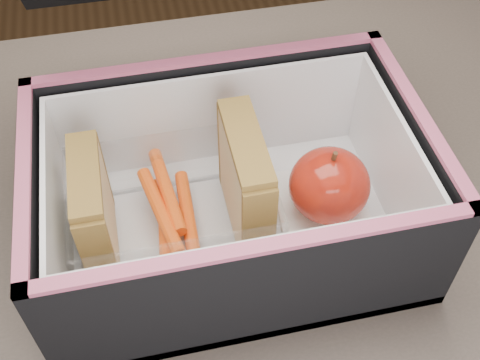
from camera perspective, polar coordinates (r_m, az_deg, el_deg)
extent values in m
cube|color=brown|center=(0.57, 7.66, -8.39)|extent=(1.20, 0.80, 0.03)
cube|color=#E8C58B|center=(0.51, -14.38, -3.21)|extent=(0.01, 0.09, 0.09)
cube|color=#D36274|center=(0.52, -13.49, -3.33)|extent=(0.01, 0.08, 0.09)
cube|color=#E8C58B|center=(0.51, -12.74, -2.95)|extent=(0.01, 0.09, 0.09)
cube|color=brown|center=(0.48, -14.61, 0.50)|extent=(0.02, 0.09, 0.01)
cube|color=#E8C58B|center=(0.51, -0.39, -0.60)|extent=(0.01, 0.10, 0.10)
cube|color=#D36274|center=(0.52, 0.50, -0.74)|extent=(0.01, 0.09, 0.09)
cube|color=#E8C58B|center=(0.51, 1.40, -0.31)|extent=(0.01, 0.10, 0.10)
cube|color=brown|center=(0.47, 0.55, 3.73)|extent=(0.03, 0.10, 0.01)
cylinder|color=#FF5007|center=(0.55, -6.95, -3.96)|extent=(0.02, 0.10, 0.01)
cylinder|color=#FF5007|center=(0.52, -7.00, -6.64)|extent=(0.02, 0.10, 0.01)
cylinder|color=#FF5007|center=(0.53, -7.58, -2.90)|extent=(0.03, 0.10, 0.01)
cylinder|color=#FF5007|center=(0.53, -6.44, -6.56)|extent=(0.02, 0.10, 0.01)
cylinder|color=#FF5007|center=(0.54, -4.98, -3.37)|extent=(0.01, 0.10, 0.01)
cylinder|color=#FF5007|center=(0.54, -6.95, -0.99)|extent=(0.02, 0.10, 0.01)
cube|color=white|center=(0.57, 7.72, -2.42)|extent=(0.09, 0.09, 0.01)
ellipsoid|color=maroon|center=(0.53, 8.46, -0.51)|extent=(0.08, 0.08, 0.07)
cylinder|color=#4E301C|center=(0.51, 8.93, 2.20)|extent=(0.00, 0.01, 0.01)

